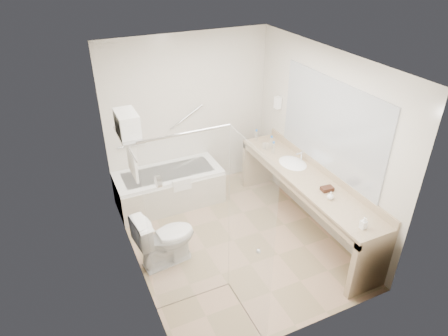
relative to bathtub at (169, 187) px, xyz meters
name	(u,v)px	position (x,y,z in m)	size (l,w,h in m)	color
floor	(233,240)	(0.50, -1.24, -0.28)	(3.20, 3.20, 0.00)	tan
ceiling	(236,60)	(0.50, -1.24, 2.22)	(2.60, 3.20, 0.10)	white
wall_back	(189,116)	(0.50, 0.36, 0.97)	(2.60, 0.10, 2.50)	beige
wall_front	(311,239)	(0.50, -2.84, 0.97)	(2.60, 0.10, 2.50)	beige
wall_left	(129,186)	(-0.80, -1.24, 0.97)	(0.10, 3.20, 2.50)	beige
wall_right	(321,142)	(1.80, -1.24, 0.97)	(0.10, 3.20, 2.50)	beige
bathtub	(169,187)	(0.00, 0.00, 0.00)	(1.60, 0.73, 0.59)	white
grab_bar_short	(131,146)	(-0.45, 0.32, 0.67)	(0.03, 0.03, 0.40)	silver
grab_bar_long	(187,117)	(0.45, 0.32, 0.97)	(0.03, 0.03, 0.60)	silver
shower_enclosure	(218,231)	(-0.13, -2.16, 0.79)	(0.96, 0.91, 2.11)	silver
towel_shelf	(128,130)	(-0.67, -0.89, 1.48)	(0.24, 0.55, 0.81)	silver
vanity_counter	(306,190)	(1.52, -1.39, 0.36)	(0.55, 2.70, 0.95)	tan
sink	(292,165)	(1.55, -0.99, 0.54)	(0.40, 0.52, 0.14)	white
faucet	(302,156)	(1.70, -0.99, 0.65)	(0.03, 0.03, 0.14)	silver
mirror	(330,126)	(1.79, -1.39, 1.27)	(0.02, 2.00, 1.20)	#A7ADB3
hairdryer_unit	(278,103)	(1.75, -0.19, 1.17)	(0.08, 0.10, 0.18)	white
toilet	(165,238)	(-0.45, -1.24, 0.10)	(0.43, 0.77, 0.75)	white
amenity_basket	(327,189)	(1.56, -1.77, 0.60)	(0.15, 0.10, 0.05)	#422317
soap_bottle_a	(363,226)	(1.45, -2.55, 0.61)	(0.06, 0.14, 0.07)	white
soap_bottle_b	(330,196)	(1.47, -1.94, 0.62)	(0.08, 0.10, 0.08)	white
water_bottle_left	(273,148)	(1.46, -0.61, 0.66)	(0.06, 0.06, 0.19)	silver
water_bottle_mid	(256,136)	(1.43, -0.14, 0.66)	(0.06, 0.06, 0.19)	silver
water_bottle_right	(271,143)	(1.51, -0.46, 0.67)	(0.06, 0.06, 0.21)	silver
drinking_glass_near	(267,146)	(1.43, -0.47, 0.62)	(0.08, 0.08, 0.10)	silver
drinking_glass_far	(264,146)	(1.40, -0.42, 0.62)	(0.07, 0.07, 0.09)	silver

